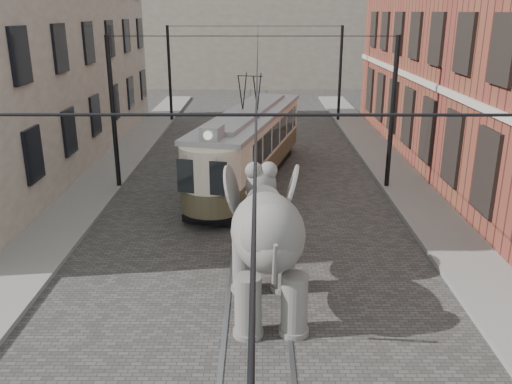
{
  "coord_description": "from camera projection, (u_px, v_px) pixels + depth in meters",
  "views": [
    {
      "loc": [
        0.02,
        -14.77,
        6.83
      ],
      "look_at": [
        -0.04,
        -0.67,
        2.1
      ],
      "focal_mm": 37.95,
      "sensor_mm": 36.0,
      "label": 1
    }
  ],
  "objects": [
    {
      "name": "sidewalk_right",
      "position": [
        458.0,
        249.0,
        16.13
      ],
      "size": [
        2.0,
        60.0,
        0.15
      ],
      "primitive_type": "cube",
      "color": "slate",
      "rests_on": "ground"
    },
    {
      "name": "tram_rails",
      "position": [
        257.0,
        251.0,
        16.17
      ],
      "size": [
        1.54,
        80.0,
        0.02
      ],
      "primitive_type": null,
      "color": "slate",
      "rests_on": "ground"
    },
    {
      "name": "elephant",
      "position": [
        268.0,
        250.0,
        12.5
      ],
      "size": [
        3.21,
        5.37,
        3.17
      ],
      "primitive_type": null,
      "rotation": [
        0.0,
        0.0,
        0.07
      ],
      "color": "#5E5B57",
      "rests_on": "ground"
    },
    {
      "name": "tram",
      "position": [
        250.0,
        129.0,
        22.37
      ],
      "size": [
        4.83,
        11.3,
        4.4
      ],
      "primitive_type": null,
      "rotation": [
        0.0,
        0.0,
        -0.24
      ],
      "color": "beige",
      "rests_on": "ground"
    },
    {
      "name": "sidewalk_left",
      "position": [
        40.0,
        249.0,
        16.18
      ],
      "size": [
        2.0,
        60.0,
        0.15
      ],
      "primitive_type": "cube",
      "color": "slate",
      "rests_on": "ground"
    },
    {
      "name": "catenary",
      "position": [
        252.0,
        120.0,
        19.96
      ],
      "size": [
        11.0,
        30.2,
        6.0
      ],
      "primitive_type": null,
      "color": "black",
      "rests_on": "ground"
    },
    {
      "name": "ground",
      "position": [
        257.0,
        251.0,
        16.18
      ],
      "size": [
        120.0,
        120.0,
        0.0
      ],
      "primitive_type": "plane",
      "color": "#44413F"
    },
    {
      "name": "distant_block",
      "position": [
        258.0,
        9.0,
        51.88
      ],
      "size": [
        28.0,
        10.0,
        14.0
      ],
      "primitive_type": "cube",
      "color": "gray",
      "rests_on": "ground"
    },
    {
      "name": "stucco_building",
      "position": [
        12.0,
        54.0,
        24.11
      ],
      "size": [
        7.0,
        24.0,
        10.0
      ],
      "primitive_type": "cube",
      "color": "gray",
      "rests_on": "ground"
    }
  ]
}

